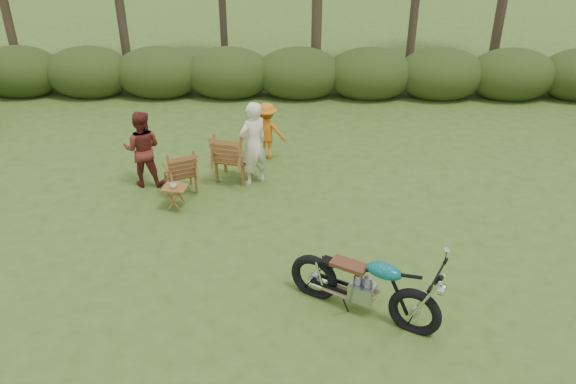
{
  "coord_description": "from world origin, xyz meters",
  "views": [
    {
      "loc": [
        -0.02,
        -6.57,
        5.36
      ],
      "look_at": [
        -0.17,
        1.53,
        0.9
      ],
      "focal_mm": 35.0,
      "sensor_mm": 36.0,
      "label": 1
    }
  ],
  "objects_px": {
    "lawn_chair_right": "(234,179)",
    "cup": "(173,185)",
    "adult_b": "(147,184)",
    "child": "(268,157)",
    "lawn_chair_left": "(182,191)",
    "adult_a": "(254,183)",
    "side_table": "(176,198)",
    "motorcycle": "(361,311)"
  },
  "relations": [
    {
      "from": "lawn_chair_right",
      "to": "side_table",
      "type": "relative_size",
      "value": 2.25
    },
    {
      "from": "lawn_chair_left",
      "to": "cup",
      "type": "relative_size",
      "value": 7.42
    },
    {
      "from": "lawn_chair_right",
      "to": "cup",
      "type": "distance_m",
      "value": 1.69
    },
    {
      "from": "adult_b",
      "to": "lawn_chair_left",
      "type": "bearing_deg",
      "value": 156.22
    },
    {
      "from": "lawn_chair_right",
      "to": "child",
      "type": "relative_size",
      "value": 0.83
    },
    {
      "from": "lawn_chair_left",
      "to": "child",
      "type": "bearing_deg",
      "value": -160.44
    },
    {
      "from": "lawn_chair_left",
      "to": "motorcycle",
      "type": "bearing_deg",
      "value": 107.43
    },
    {
      "from": "cup",
      "to": "lawn_chair_right",
      "type": "bearing_deg",
      "value": 52.97
    },
    {
      "from": "side_table",
      "to": "lawn_chair_left",
      "type": "bearing_deg",
      "value": 93.48
    },
    {
      "from": "lawn_chair_right",
      "to": "cup",
      "type": "xyz_separation_m",
      "value": [
        -0.97,
        -1.28,
        0.51
      ]
    },
    {
      "from": "lawn_chair_right",
      "to": "adult_b",
      "type": "bearing_deg",
      "value": 22.93
    },
    {
      "from": "side_table",
      "to": "adult_b",
      "type": "distance_m",
      "value": 1.3
    },
    {
      "from": "lawn_chair_left",
      "to": "adult_b",
      "type": "bearing_deg",
      "value": -46.9
    },
    {
      "from": "lawn_chair_left",
      "to": "side_table",
      "type": "bearing_deg",
      "value": 68.36
    },
    {
      "from": "lawn_chair_left",
      "to": "adult_b",
      "type": "distance_m",
      "value": 0.83
    },
    {
      "from": "lawn_chair_right",
      "to": "adult_a",
      "type": "xyz_separation_m",
      "value": [
        0.43,
        -0.17,
        0.0
      ]
    },
    {
      "from": "motorcycle",
      "to": "lawn_chair_right",
      "type": "distance_m",
      "value": 4.64
    },
    {
      "from": "lawn_chair_right",
      "to": "motorcycle",
      "type": "bearing_deg",
      "value": 133.39
    },
    {
      "from": "lawn_chair_right",
      "to": "child",
      "type": "height_order",
      "value": "child"
    },
    {
      "from": "child",
      "to": "side_table",
      "type": "bearing_deg",
      "value": 67.71
    },
    {
      "from": "adult_a",
      "to": "child",
      "type": "relative_size",
      "value": 1.36
    },
    {
      "from": "lawn_chair_left",
      "to": "adult_a",
      "type": "relative_size",
      "value": 0.53
    },
    {
      "from": "adult_b",
      "to": "child",
      "type": "bearing_deg",
      "value": -153.45
    },
    {
      "from": "motorcycle",
      "to": "child",
      "type": "height_order",
      "value": "child"
    },
    {
      "from": "side_table",
      "to": "child",
      "type": "relative_size",
      "value": 0.37
    },
    {
      "from": "adult_b",
      "to": "adult_a",
      "type": "bearing_deg",
      "value": -179.8
    },
    {
      "from": "lawn_chair_left",
      "to": "adult_b",
      "type": "relative_size",
      "value": 0.59
    },
    {
      "from": "side_table",
      "to": "adult_a",
      "type": "bearing_deg",
      "value": 37.99
    },
    {
      "from": "lawn_chair_right",
      "to": "child",
      "type": "bearing_deg",
      "value": -106.51
    },
    {
      "from": "adult_a",
      "to": "lawn_chair_left",
      "type": "bearing_deg",
      "value": -24.14
    },
    {
      "from": "lawn_chair_right",
      "to": "child",
      "type": "xyz_separation_m",
      "value": [
        0.63,
        1.05,
        0.0
      ]
    },
    {
      "from": "adult_b",
      "to": "child",
      "type": "distance_m",
      "value": 2.72
    },
    {
      "from": "lawn_chair_right",
      "to": "lawn_chair_left",
      "type": "height_order",
      "value": "lawn_chair_right"
    },
    {
      "from": "side_table",
      "to": "adult_a",
      "type": "relative_size",
      "value": 0.27
    },
    {
      "from": "adult_b",
      "to": "child",
      "type": "height_order",
      "value": "adult_b"
    },
    {
      "from": "adult_a",
      "to": "child",
      "type": "xyz_separation_m",
      "value": [
        0.21,
        1.22,
        0.0
      ]
    },
    {
      "from": "lawn_chair_right",
      "to": "adult_a",
      "type": "bearing_deg",
      "value": 172.87
    },
    {
      "from": "lawn_chair_right",
      "to": "lawn_chair_left",
      "type": "xyz_separation_m",
      "value": [
        -0.99,
        -0.56,
        0.0
      ]
    },
    {
      "from": "motorcycle",
      "to": "lawn_chair_right",
      "type": "xyz_separation_m",
      "value": [
        -2.23,
        4.07,
        0.0
      ]
    },
    {
      "from": "adult_b",
      "to": "cup",
      "type": "bearing_deg",
      "value": 125.54
    },
    {
      "from": "side_table",
      "to": "cup",
      "type": "distance_m",
      "value": 0.28
    },
    {
      "from": "side_table",
      "to": "adult_b",
      "type": "bearing_deg",
      "value": 129.18
    }
  ]
}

